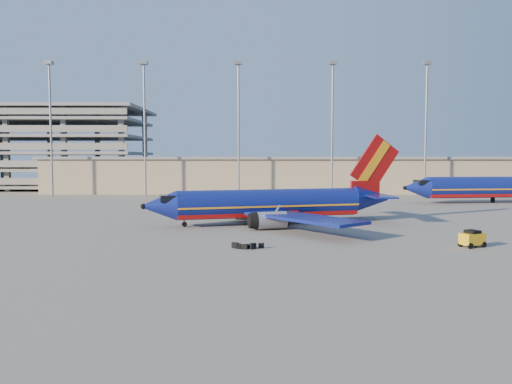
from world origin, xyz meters
TOP-DOWN VIEW (x-y plane):
  - ground at (0.00, 0.00)m, footprint 220.00×220.00m
  - terminal_building at (10.00, 58.00)m, footprint 122.00×16.00m
  - parking_garage at (-62.00, 74.05)m, footprint 62.00×32.00m
  - light_mast_row at (5.00, 46.00)m, footprint 101.60×1.60m
  - aircraft_main at (0.98, 1.61)m, footprint 33.12×31.44m
  - aircraft_second at (43.33, 30.60)m, footprint 37.25×14.43m
  - baggage_tug at (18.73, -14.95)m, footprint 2.58×2.12m
  - luggage_pile at (-2.33, -15.66)m, footprint 3.03×1.08m

SIDE VIEW (x-z plane):
  - ground at x=0.00m, z-range 0.00..0.00m
  - luggage_pile at x=-2.33m, z-range -0.04..0.51m
  - baggage_tug at x=18.73m, z-range 0.03..1.64m
  - aircraft_main at x=0.98m, z-range -3.28..8.16m
  - aircraft_second at x=43.33m, z-range -3.42..9.21m
  - terminal_building at x=10.00m, z-range 0.07..8.57m
  - parking_garage at x=-62.00m, z-range 1.03..22.43m
  - light_mast_row at x=5.00m, z-range 3.23..31.88m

